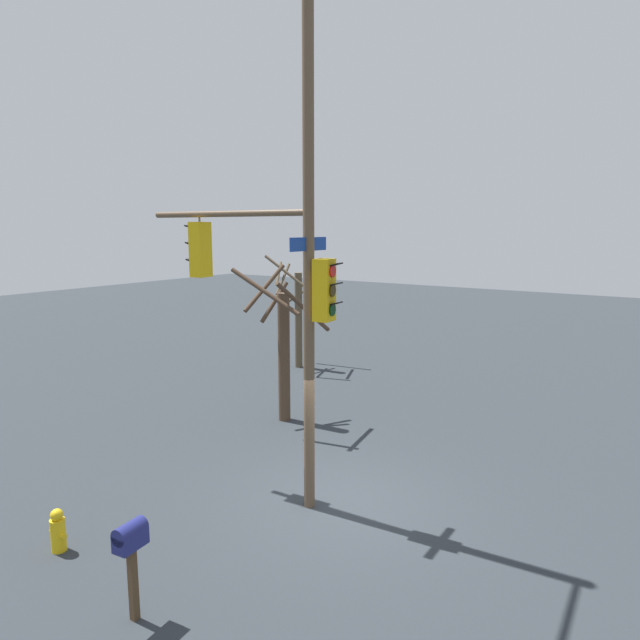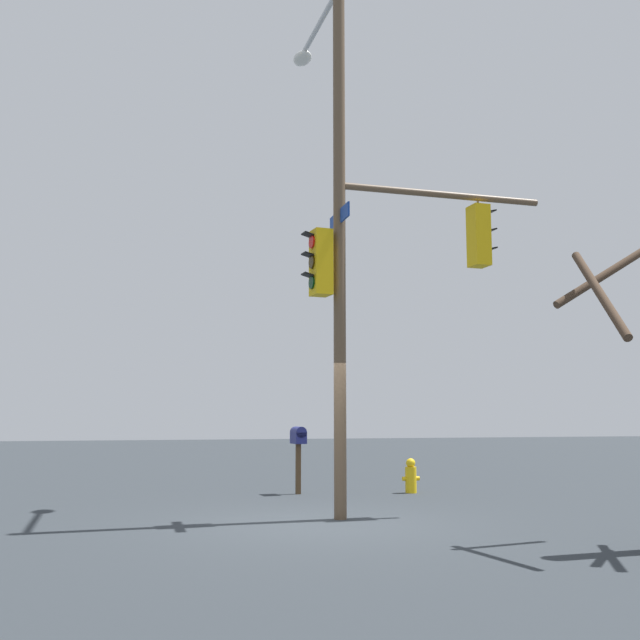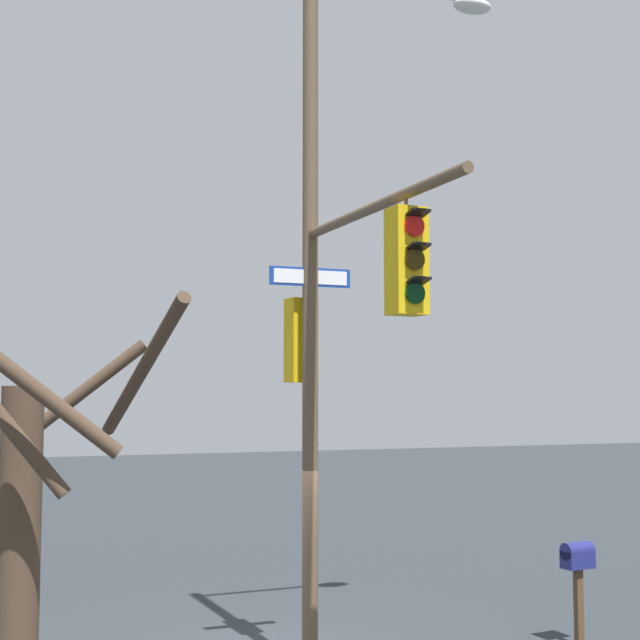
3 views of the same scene
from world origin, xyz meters
name	(u,v)px [view 2 (image 2 of 3)]	position (x,y,z in m)	size (l,w,h in m)	color
ground_plane	(323,524)	(0.00, 0.00, 0.00)	(80.00, 80.00, 0.00)	#2B3136
main_signal_pole_assembly	(364,216)	(0.91, 0.66, 5.06)	(4.44, 3.35, 9.36)	brown
fire_hydrant	(411,477)	(2.96, 3.99, 0.34)	(0.38, 0.24, 0.73)	yellow
mailbox	(298,441)	(0.57, 4.36, 1.11)	(0.29, 0.46, 1.41)	#4C3823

